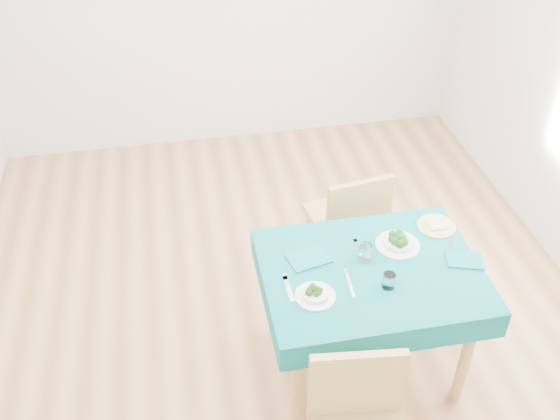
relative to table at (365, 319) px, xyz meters
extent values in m
cube|color=#A06B42|center=(-0.40, 0.47, -0.39)|extent=(4.00, 4.50, 0.02)
cube|color=#096069|center=(0.00, 0.00, 0.00)|extent=(1.13, 0.86, 0.76)
cube|color=tan|center=(0.11, 0.83, 0.16)|extent=(0.49, 0.53, 1.07)
cube|color=silver|center=(-0.45, -0.06, 0.38)|extent=(0.03, 0.19, 0.00)
cube|color=silver|center=(-0.14, -0.08, 0.38)|extent=(0.03, 0.22, 0.00)
cube|color=silver|center=(0.00, 0.17, 0.38)|extent=(0.06, 0.16, 0.00)
cube|color=silver|center=(0.48, 0.08, 0.38)|extent=(0.10, 0.21, 0.00)
cube|color=#0D6B74|center=(-0.30, 0.13, 0.39)|extent=(0.24, 0.19, 0.01)
cube|color=#0D6B74|center=(0.50, -0.03, 0.38)|extent=(0.22, 0.18, 0.01)
cylinder|color=white|center=(-0.01, 0.08, 0.42)|extent=(0.07, 0.07, 0.09)
cylinder|color=white|center=(0.04, -0.14, 0.42)|extent=(0.06, 0.06, 0.08)
cylinder|color=#B9D668|center=(0.46, 0.26, 0.38)|extent=(0.22, 0.22, 0.01)
cube|color=beige|center=(0.46, 0.26, 0.40)|extent=(0.10, 0.10, 0.01)
camera|label=1|loc=(-0.91, -2.24, 2.61)|focal=40.00mm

